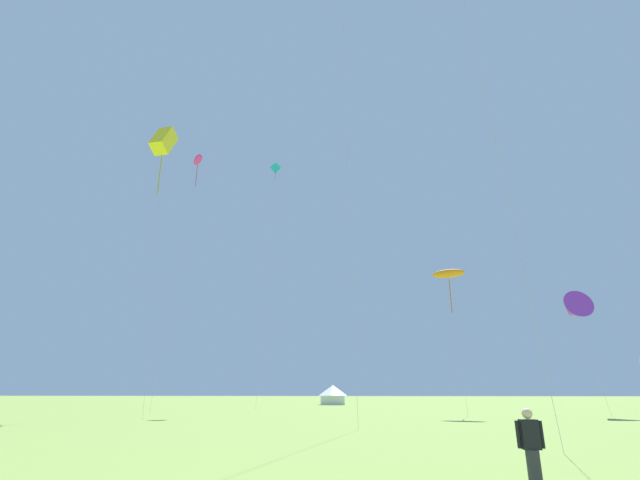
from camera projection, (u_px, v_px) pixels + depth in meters
name	position (u px, v px, depth m)	size (l,w,h in m)	color
kite_purple_delta	(574.00, 309.00, 44.10)	(2.85, 3.68, 11.23)	purple
kite_cyan_diamond	(275.00, 179.00, 63.43)	(1.86, 1.80, 32.62)	#1EB7CC
kite_orange_parafoil	(449.00, 274.00, 45.25)	(3.38, 2.24, 13.65)	orange
kite_yellow_box	(164.00, 141.00, 42.51)	(2.24, 2.77, 25.72)	yellow
kite_magenta_parafoil	(198.00, 160.00, 55.24)	(3.11, 3.00, 29.15)	#E02DA3
person_spectator	(532.00, 452.00, 9.67)	(0.57, 0.28, 1.73)	#2D2D33
festival_tent_right	(333.00, 394.00, 72.87)	(4.57, 4.57, 2.97)	white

